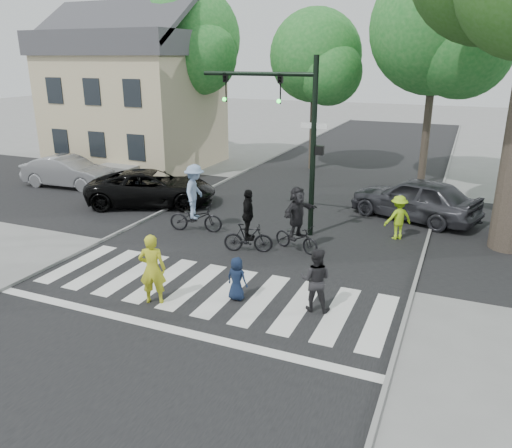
# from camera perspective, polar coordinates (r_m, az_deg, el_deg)

# --- Properties ---
(ground) EXTENTS (120.00, 120.00, 0.00)m
(ground) POSITION_cam_1_polar(r_m,az_deg,el_deg) (12.81, -7.43, -9.20)
(ground) COLOR gray
(ground) RESTS_ON ground
(road_stem) EXTENTS (10.00, 70.00, 0.01)m
(road_stem) POSITION_cam_1_polar(r_m,az_deg,el_deg) (16.91, 1.10, -1.97)
(road_stem) COLOR black
(road_stem) RESTS_ON ground
(road_cross) EXTENTS (70.00, 10.00, 0.01)m
(road_cross) POSITION_cam_1_polar(r_m,az_deg,el_deg) (19.57, 4.40, 0.88)
(road_cross) COLOR black
(road_cross) RESTS_ON ground
(curb_left) EXTENTS (0.10, 70.00, 0.10)m
(curb_left) POSITION_cam_1_polar(r_m,az_deg,el_deg) (19.25, -12.98, 0.28)
(curb_left) COLOR gray
(curb_left) RESTS_ON ground
(curb_right) EXTENTS (0.10, 70.00, 0.10)m
(curb_right) POSITION_cam_1_polar(r_m,az_deg,el_deg) (15.85, 18.33, -4.22)
(curb_right) COLOR gray
(curb_right) RESTS_ON ground
(crosswalk) EXTENTS (10.00, 3.85, 0.01)m
(crosswalk) POSITION_cam_1_polar(r_m,az_deg,el_deg) (13.31, -5.99, -7.98)
(crosswalk) COLOR silver
(crosswalk) RESTS_ON ground
(traffic_signal) EXTENTS (4.45, 0.29, 6.00)m
(traffic_signal) POSITION_cam_1_polar(r_m,az_deg,el_deg) (16.96, 3.86, 11.64)
(traffic_signal) COLOR black
(traffic_signal) RESTS_ON ground
(bg_tree_0) EXTENTS (5.46, 5.20, 8.97)m
(bg_tree_0) POSITION_cam_1_polar(r_m,az_deg,el_deg) (32.34, -15.11, 18.34)
(bg_tree_0) COLOR brown
(bg_tree_0) RESTS_ON ground
(bg_tree_1) EXTENTS (6.09, 5.80, 9.80)m
(bg_tree_1) POSITION_cam_1_polar(r_m,az_deg,el_deg) (29.11, -7.51, 19.83)
(bg_tree_1) COLOR brown
(bg_tree_1) RESTS_ON ground
(bg_tree_2) EXTENTS (5.04, 4.80, 8.40)m
(bg_tree_2) POSITION_cam_1_polar(r_m,az_deg,el_deg) (27.40, 7.19, 18.11)
(bg_tree_2) COLOR brown
(bg_tree_2) RESTS_ON ground
(bg_tree_3) EXTENTS (6.30, 6.00, 10.20)m
(bg_tree_3) POSITION_cam_1_polar(r_m,az_deg,el_deg) (25.04, 20.66, 19.77)
(bg_tree_3) COLOR brown
(bg_tree_3) RESTS_ON ground
(house) EXTENTS (8.40, 8.10, 8.82)m
(house) POSITION_cam_1_polar(r_m,az_deg,el_deg) (29.46, -13.61, 13.91)
(house) COLOR #C6B290
(house) RESTS_ON ground
(pedestrian_woman) EXTENTS (0.78, 0.66, 1.83)m
(pedestrian_woman) POSITION_cam_1_polar(r_m,az_deg,el_deg) (12.72, -11.76, -5.07)
(pedestrian_woman) COLOR gold
(pedestrian_woman) RESTS_ON ground
(pedestrian_child) EXTENTS (0.60, 0.43, 1.15)m
(pedestrian_child) POSITION_cam_1_polar(r_m,az_deg,el_deg) (12.76, -2.22, -6.26)
(pedestrian_child) COLOR #131E38
(pedestrian_child) RESTS_ON ground
(pedestrian_adult) EXTENTS (0.85, 0.70, 1.61)m
(pedestrian_adult) POSITION_cam_1_polar(r_m,az_deg,el_deg) (12.24, 6.82, -6.34)
(pedestrian_adult) COLOR black
(pedestrian_adult) RESTS_ON ground
(cyclist_left) EXTENTS (2.01, 1.37, 2.42)m
(cyclist_left) POSITION_cam_1_polar(r_m,az_deg,el_deg) (17.69, -6.96, 2.40)
(cyclist_left) COLOR black
(cyclist_left) RESTS_ON ground
(cyclist_mid) EXTENTS (1.63, 1.03, 2.05)m
(cyclist_mid) POSITION_cam_1_polar(r_m,az_deg,el_deg) (15.73, -0.90, -0.33)
(cyclist_mid) COLOR black
(cyclist_mid) RESTS_ON ground
(cyclist_right) EXTENTS (1.77, 1.63, 2.12)m
(cyclist_right) POSITION_cam_1_polar(r_m,az_deg,el_deg) (15.85, 4.71, 0.15)
(cyclist_right) COLOR black
(cyclist_right) RESTS_ON ground
(car_suv) EXTENTS (5.79, 4.32, 1.46)m
(car_suv) POSITION_cam_1_polar(r_m,az_deg,el_deg) (21.34, -11.82, 4.06)
(car_suv) COLOR black
(car_suv) RESTS_ON ground
(car_silver) EXTENTS (4.56, 1.88, 1.47)m
(car_silver) POSITION_cam_1_polar(r_m,az_deg,el_deg) (25.55, -20.70, 5.62)
(car_silver) COLOR #949498
(car_silver) RESTS_ON ground
(car_grey) EXTENTS (5.19, 3.40, 1.64)m
(car_grey) POSITION_cam_1_polar(r_m,az_deg,el_deg) (19.92, 17.67, 2.80)
(car_grey) COLOR #33343A
(car_grey) RESTS_ON ground
(bystander_hivis) EXTENTS (1.12, 1.06, 1.53)m
(bystander_hivis) POSITION_cam_1_polar(r_m,az_deg,el_deg) (17.56, 15.95, 0.71)
(bystander_hivis) COLOR #A0D71A
(bystander_hivis) RESTS_ON ground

